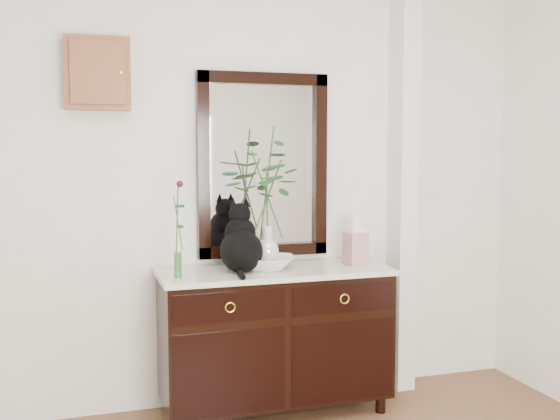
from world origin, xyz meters
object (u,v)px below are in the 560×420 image
object	(u,v)px
lotus_bowl	(267,263)
ginger_jar	(355,239)
sideboard	(275,333)
cat	(241,237)

from	to	relation	value
lotus_bowl	ginger_jar	distance (m)	0.56
sideboard	lotus_bowl	xyz separation A→B (m)	(-0.04, 0.01, 0.41)
sideboard	ginger_jar	distance (m)	0.73
sideboard	cat	size ratio (longest dim) A/B	3.39
lotus_bowl	ginger_jar	size ratio (longest dim) A/B	0.99
lotus_bowl	sideboard	bearing A→B (deg)	-7.29
lotus_bowl	cat	bearing A→B (deg)	-172.74
cat	lotus_bowl	xyz separation A→B (m)	(0.16, 0.02, -0.16)
cat	ginger_jar	world-z (taller)	cat
sideboard	lotus_bowl	size ratio (longest dim) A/B	4.30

